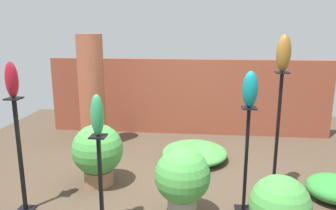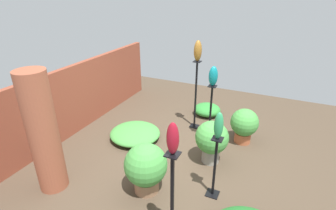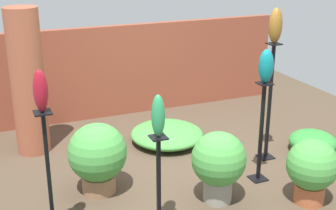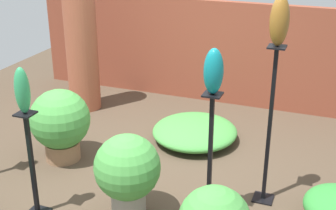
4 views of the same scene
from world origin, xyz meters
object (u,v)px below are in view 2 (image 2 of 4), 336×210
(pedestal_jade, at_px, (215,170))
(pedestal_bronze, at_px, (196,98))
(art_vase_ruby, at_px, (173,139))
(art_vase_jade, at_px, (219,126))
(pedestal_ruby, at_px, (172,203))
(pedestal_teal, at_px, (210,116))
(brick_pillar, at_px, (43,134))
(potted_plant_mid_right, at_px, (244,124))
(art_vase_teal, at_px, (213,76))
(potted_plant_front_left, at_px, (212,139))
(potted_plant_front_right, at_px, (146,167))
(art_vase_bronze, at_px, (198,51))

(pedestal_jade, distance_m, pedestal_bronze, 2.24)
(art_vase_ruby, height_order, art_vase_jade, art_vase_ruby)
(pedestal_ruby, bearing_deg, pedestal_teal, 6.03)
(brick_pillar, relative_size, pedestal_bronze, 1.27)
(art_vase_ruby, relative_size, potted_plant_mid_right, 0.52)
(art_vase_teal, xyz_separation_m, potted_plant_front_left, (-0.71, -0.25, -0.97))
(potted_plant_front_right, distance_m, potted_plant_mid_right, 2.44)
(pedestal_jade, relative_size, potted_plant_front_right, 1.23)
(art_vase_ruby, bearing_deg, brick_pillar, 87.25)
(art_vase_ruby, height_order, potted_plant_front_right, art_vase_ruby)
(art_vase_ruby, xyz_separation_m, potted_plant_front_left, (1.85, 0.02, -1.08))
(pedestal_jade, distance_m, potted_plant_front_left, 0.88)
(pedestal_bronze, height_order, art_vase_teal, art_vase_teal)
(art_vase_jade, bearing_deg, pedestal_jade, 180.00)
(pedestal_ruby, bearing_deg, art_vase_ruby, 180.00)
(art_vase_jade, height_order, art_vase_bronze, art_vase_bronze)
(art_vase_teal, height_order, potted_plant_mid_right, art_vase_teal)
(pedestal_ruby, relative_size, art_vase_jade, 3.23)
(art_vase_bronze, bearing_deg, pedestal_jade, -152.83)
(pedestal_jade, height_order, art_vase_ruby, art_vase_ruby)
(pedestal_teal, distance_m, art_vase_jade, 1.77)
(pedestal_teal, distance_m, art_vase_teal, 0.88)
(pedestal_bronze, bearing_deg, pedestal_jade, -152.83)
(art_vase_ruby, xyz_separation_m, potted_plant_front_right, (0.66, 0.75, -1.09))
(potted_plant_front_right, xyz_separation_m, potted_plant_front_left, (1.19, -0.72, 0.01))
(art_vase_ruby, xyz_separation_m, art_vase_jade, (1.02, -0.26, -0.30))
(potted_plant_front_right, bearing_deg, art_vase_teal, -14.04)
(art_vase_ruby, bearing_deg, potted_plant_mid_right, -8.21)
(brick_pillar, height_order, pedestal_teal, brick_pillar)
(art_vase_jade, relative_size, potted_plant_front_left, 0.51)
(art_vase_ruby, relative_size, potted_plant_front_right, 0.46)
(brick_pillar, distance_m, pedestal_ruby, 2.25)
(art_vase_ruby, xyz_separation_m, art_vase_teal, (2.57, 0.27, -0.10))
(brick_pillar, bearing_deg, art_vase_jade, -69.73)
(pedestal_teal, relative_size, art_vase_jade, 2.97)
(art_vase_bronze, bearing_deg, potted_plant_front_right, -179.82)
(brick_pillar, distance_m, potted_plant_front_left, 2.85)
(pedestal_ruby, xyz_separation_m, pedestal_jade, (1.02, -0.26, -0.15))
(pedestal_ruby, distance_m, art_vase_bronze, 3.32)
(potted_plant_front_right, bearing_deg, potted_plant_front_left, -31.22)
(brick_pillar, distance_m, art_vase_jade, 2.65)
(pedestal_jade, distance_m, art_vase_teal, 1.91)
(potted_plant_front_right, xyz_separation_m, potted_plant_mid_right, (2.15, -1.15, -0.04))
(art_vase_teal, distance_m, art_vase_bronze, 0.74)
(art_vase_teal, distance_m, art_vase_jade, 1.65)
(pedestal_bronze, relative_size, art_vase_bronze, 3.58)
(brick_pillar, relative_size, art_vase_bronze, 4.53)
(pedestal_ruby, xyz_separation_m, potted_plant_front_right, (0.66, 0.75, -0.16))
(pedestal_bronze, bearing_deg, art_vase_ruby, -165.89)
(pedestal_teal, height_order, pedestal_jade, pedestal_teal)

